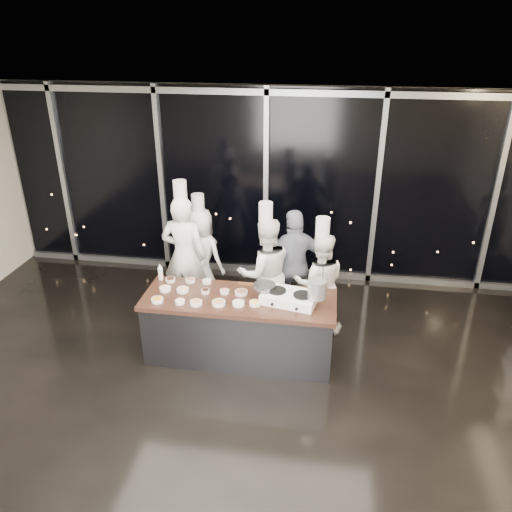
{
  "coord_description": "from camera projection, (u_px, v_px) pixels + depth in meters",
  "views": [
    {
      "loc": [
        1.06,
        -4.49,
        4.1
      ],
      "look_at": [
        0.17,
        1.2,
        1.36
      ],
      "focal_mm": 35.0,
      "sensor_mm": 36.0,
      "label": 1
    }
  ],
  "objects": [
    {
      "name": "ground",
      "position": [
        226.0,
        401.0,
        5.92
      ],
      "size": [
        9.0,
        9.0,
        0.0
      ],
      "primitive_type": "plane",
      "color": "black",
      "rests_on": "ground"
    },
    {
      "name": "room_shell",
      "position": [
        238.0,
        227.0,
        4.93
      ],
      "size": [
        9.02,
        7.02,
        3.21
      ],
      "color": "beige",
      "rests_on": "ground"
    },
    {
      "name": "window_wall",
      "position": [
        266.0,
        186.0,
        8.29
      ],
      "size": [
        8.9,
        0.11,
        3.2
      ],
      "color": "black",
      "rests_on": "ground"
    },
    {
      "name": "demo_counter",
      "position": [
        239.0,
        327.0,
        6.52
      ],
      "size": [
        2.46,
        0.86,
        0.9
      ],
      "color": "#353539",
      "rests_on": "ground"
    },
    {
      "name": "stove",
      "position": [
        289.0,
        297.0,
        6.22
      ],
      "size": [
        0.74,
        0.54,
        0.14
      ],
      "rotation": [
        0.0,
        0.0,
        -0.2
      ],
      "color": "white",
      "rests_on": "demo_counter"
    },
    {
      "name": "frying_pan",
      "position": [
        264.0,
        286.0,
        6.29
      ],
      "size": [
        0.5,
        0.33,
        0.05
      ],
      "rotation": [
        0.0,
        0.0,
        -0.2
      ],
      "color": "slate",
      "rests_on": "stove"
    },
    {
      "name": "stock_pot",
      "position": [
        317.0,
        289.0,
        6.03
      ],
      "size": [
        0.27,
        0.27,
        0.23
      ],
      "primitive_type": "cylinder",
      "rotation": [
        0.0,
        0.0,
        -0.2
      ],
      "color": "#ABABAD",
      "rests_on": "stove"
    },
    {
      "name": "prep_bowls",
      "position": [
        203.0,
        294.0,
        6.37
      ],
      "size": [
        1.37,
        0.71,
        0.05
      ],
      "color": "white",
      "rests_on": "demo_counter"
    },
    {
      "name": "squeeze_bottle",
      "position": [
        160.0,
        272.0,
        6.73
      ],
      "size": [
        0.07,
        0.07,
        0.24
      ],
      "color": "silver",
      "rests_on": "demo_counter"
    },
    {
      "name": "chef_far_left",
      "position": [
        184.0,
        255.0,
        7.38
      ],
      "size": [
        0.7,
        0.48,
        2.08
      ],
      "rotation": [
        0.0,
        0.0,
        3.09
      ],
      "color": "white",
      "rests_on": "ground"
    },
    {
      "name": "chef_left",
      "position": [
        201.0,
        255.0,
        7.75
      ],
      "size": [
        0.87,
        0.71,
        1.77
      ],
      "rotation": [
        0.0,
        0.0,
        2.82
      ],
      "color": "white",
      "rests_on": "ground"
    },
    {
      "name": "chef_center",
      "position": [
        265.0,
        273.0,
        7.09
      ],
      "size": [
        0.99,
        0.89,
        1.89
      ],
      "rotation": [
        0.0,
        0.0,
        3.53
      ],
      "color": "white",
      "rests_on": "ground"
    },
    {
      "name": "guest",
      "position": [
        294.0,
        266.0,
        7.24
      ],
      "size": [
        1.09,
        0.74,
        1.72
      ],
      "rotation": [
        0.0,
        0.0,
        3.5
      ],
      "color": "#151D3A",
      "rests_on": "ground"
    },
    {
      "name": "chef_right",
      "position": [
        319.0,
        283.0,
        6.99
      ],
      "size": [
        0.8,
        0.66,
        1.73
      ],
      "rotation": [
        0.0,
        0.0,
        3.27
      ],
      "color": "white",
      "rests_on": "ground"
    }
  ]
}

